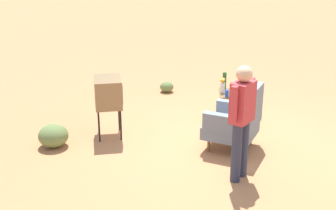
{
  "coord_description": "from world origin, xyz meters",
  "views": [
    {
      "loc": [
        6.71,
        -0.6,
        3.14
      ],
      "look_at": [
        -0.18,
        -1.04,
        0.65
      ],
      "focal_mm": 48.27,
      "sensor_mm": 36.0,
      "label": 1
    }
  ],
  "objects_px": {
    "bottle_short_clear": "(245,90)",
    "person_standing": "(242,116)",
    "bottle_wine_green": "(224,81)",
    "side_table": "(235,98)",
    "flower_vase": "(223,85)",
    "soda_can_red": "(232,86)",
    "soda_can_blue": "(227,93)",
    "tv_on_stand": "(108,93)",
    "armchair": "(237,120)"
  },
  "relations": [
    {
      "from": "bottle_short_clear",
      "to": "soda_can_blue",
      "type": "distance_m",
      "value": 0.35
    },
    {
      "from": "armchair",
      "to": "soda_can_blue",
      "type": "distance_m",
      "value": 0.86
    },
    {
      "from": "bottle_short_clear",
      "to": "bottle_wine_green",
      "type": "xyz_separation_m",
      "value": [
        -0.32,
        -0.35,
        0.06
      ]
    },
    {
      "from": "soda_can_red",
      "to": "bottle_short_clear",
      "type": "bearing_deg",
      "value": 33.0
    },
    {
      "from": "bottle_wine_green",
      "to": "soda_can_blue",
      "type": "bearing_deg",
      "value": 3.47
    },
    {
      "from": "tv_on_stand",
      "to": "soda_can_red",
      "type": "xyz_separation_m",
      "value": [
        -0.87,
        2.12,
        -0.12
      ]
    },
    {
      "from": "side_table",
      "to": "bottle_wine_green",
      "type": "bearing_deg",
      "value": -136.42
    },
    {
      "from": "person_standing",
      "to": "bottle_wine_green",
      "type": "bearing_deg",
      "value": -177.18
    },
    {
      "from": "bottle_short_clear",
      "to": "bottle_wine_green",
      "type": "bearing_deg",
      "value": -132.11
    },
    {
      "from": "side_table",
      "to": "bottle_short_clear",
      "type": "height_order",
      "value": "bottle_short_clear"
    },
    {
      "from": "soda_can_red",
      "to": "flower_vase",
      "type": "xyz_separation_m",
      "value": [
        0.2,
        -0.18,
        0.09
      ]
    },
    {
      "from": "person_standing",
      "to": "armchair",
      "type": "bearing_deg",
      "value": 177.74
    },
    {
      "from": "person_standing",
      "to": "bottle_short_clear",
      "type": "height_order",
      "value": "person_standing"
    },
    {
      "from": "armchair",
      "to": "bottle_short_clear",
      "type": "relative_size",
      "value": 5.3
    },
    {
      "from": "side_table",
      "to": "bottle_wine_green",
      "type": "relative_size",
      "value": 1.89
    },
    {
      "from": "side_table",
      "to": "bottle_short_clear",
      "type": "relative_size",
      "value": 3.02
    },
    {
      "from": "tv_on_stand",
      "to": "person_standing",
      "type": "distance_m",
      "value": 2.49
    },
    {
      "from": "tv_on_stand",
      "to": "flower_vase",
      "type": "bearing_deg",
      "value": 109.13
    },
    {
      "from": "person_standing",
      "to": "bottle_short_clear",
      "type": "xyz_separation_m",
      "value": [
        -1.89,
        0.24,
        -0.23
      ]
    },
    {
      "from": "armchair",
      "to": "side_table",
      "type": "height_order",
      "value": "armchair"
    },
    {
      "from": "bottle_short_clear",
      "to": "flower_vase",
      "type": "xyz_separation_m",
      "value": [
        -0.13,
        -0.39,
        0.05
      ]
    },
    {
      "from": "soda_can_blue",
      "to": "soda_can_red",
      "type": "bearing_deg",
      "value": 165.21
    },
    {
      "from": "armchair",
      "to": "soda_can_red",
      "type": "relative_size",
      "value": 8.69
    },
    {
      "from": "bottle_short_clear",
      "to": "bottle_wine_green",
      "type": "distance_m",
      "value": 0.48
    },
    {
      "from": "side_table",
      "to": "bottle_wine_green",
      "type": "xyz_separation_m",
      "value": [
        -0.2,
        -0.19,
        0.25
      ]
    },
    {
      "from": "person_standing",
      "to": "soda_can_blue",
      "type": "height_order",
      "value": "person_standing"
    },
    {
      "from": "tv_on_stand",
      "to": "soda_can_blue",
      "type": "relative_size",
      "value": 8.44
    },
    {
      "from": "armchair",
      "to": "side_table",
      "type": "bearing_deg",
      "value": 177.74
    },
    {
      "from": "tv_on_stand",
      "to": "flower_vase",
      "type": "relative_size",
      "value": 3.89
    },
    {
      "from": "bottle_short_clear",
      "to": "soda_can_blue",
      "type": "xyz_separation_m",
      "value": [
        0.1,
        -0.33,
        -0.04
      ]
    },
    {
      "from": "armchair",
      "to": "bottle_wine_green",
      "type": "bearing_deg",
      "value": -173.35
    },
    {
      "from": "armchair",
      "to": "person_standing",
      "type": "xyz_separation_m",
      "value": [
        0.95,
        -0.04,
        0.44
      ]
    },
    {
      "from": "soda_can_blue",
      "to": "tv_on_stand",
      "type": "bearing_deg",
      "value": -77.71
    },
    {
      "from": "side_table",
      "to": "flower_vase",
      "type": "xyz_separation_m",
      "value": [
        -0.01,
        -0.23,
        0.24
      ]
    },
    {
      "from": "side_table",
      "to": "flower_vase",
      "type": "relative_size",
      "value": 2.28
    },
    {
      "from": "bottle_wine_green",
      "to": "person_standing",
      "type": "bearing_deg",
      "value": 2.82
    },
    {
      "from": "soda_can_blue",
      "to": "side_table",
      "type": "bearing_deg",
      "value": 144.01
    },
    {
      "from": "tv_on_stand",
      "to": "side_table",
      "type": "bearing_deg",
      "value": 106.96
    },
    {
      "from": "side_table",
      "to": "tv_on_stand",
      "type": "distance_m",
      "value": 2.28
    },
    {
      "from": "bottle_short_clear",
      "to": "person_standing",
      "type": "bearing_deg",
      "value": -7.36
    },
    {
      "from": "person_standing",
      "to": "soda_can_red",
      "type": "relative_size",
      "value": 13.44
    },
    {
      "from": "flower_vase",
      "to": "tv_on_stand",
      "type": "bearing_deg",
      "value": -70.87
    },
    {
      "from": "soda_can_red",
      "to": "soda_can_blue",
      "type": "distance_m",
      "value": 0.45
    },
    {
      "from": "flower_vase",
      "to": "armchair",
      "type": "bearing_deg",
      "value": 9.96
    },
    {
      "from": "tv_on_stand",
      "to": "soda_can_red",
      "type": "distance_m",
      "value": 2.29
    },
    {
      "from": "person_standing",
      "to": "bottle_wine_green",
      "type": "xyz_separation_m",
      "value": [
        -2.21,
        -0.11,
        -0.17
      ]
    },
    {
      "from": "bottle_wine_green",
      "to": "tv_on_stand",
      "type": "bearing_deg",
      "value": -66.52
    },
    {
      "from": "armchair",
      "to": "bottle_short_clear",
      "type": "xyz_separation_m",
      "value": [
        -0.94,
        0.21,
        0.21
      ]
    },
    {
      "from": "bottle_short_clear",
      "to": "soda_can_red",
      "type": "bearing_deg",
      "value": -147.0
    },
    {
      "from": "person_standing",
      "to": "soda_can_red",
      "type": "distance_m",
      "value": 2.24
    }
  ]
}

